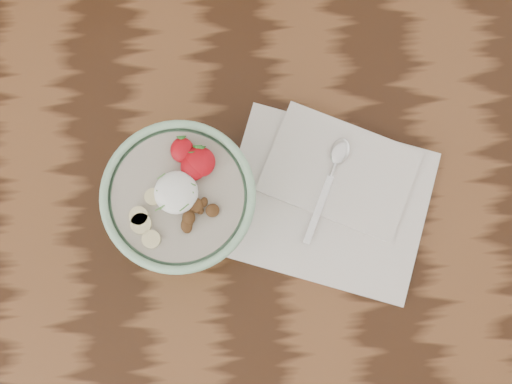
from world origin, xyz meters
TOP-DOWN VIEW (x-y plane):
  - table at (0.00, 0.00)cm, footprint 160.00×90.00cm
  - breakfast_bowl at (-8.95, 7.72)cm, footprint 20.70×20.70cm
  - napkin at (12.12, 8.19)cm, footprint 34.84×31.40cm
  - spoon at (13.07, 12.39)cm, footprint 8.44×15.88cm

SIDE VIEW (x-z plane):
  - table at x=0.00cm, z-range 28.20..103.20cm
  - napkin at x=12.12cm, z-range 74.86..76.63cm
  - spoon at x=13.07cm, z-range 76.70..77.57cm
  - breakfast_bowl at x=-8.95cm, z-range 75.12..88.99cm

